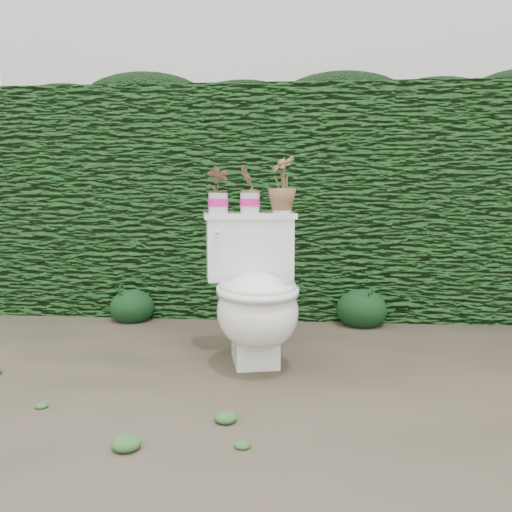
# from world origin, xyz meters

# --- Properties ---
(ground) EXTENTS (60.00, 60.00, 0.00)m
(ground) POSITION_xyz_m (0.00, 0.00, 0.00)
(ground) COLOR brown
(ground) RESTS_ON ground
(hedge) EXTENTS (8.00, 1.00, 1.60)m
(hedge) POSITION_xyz_m (0.00, 1.60, 0.80)
(hedge) COLOR #245A1E
(hedge) RESTS_ON ground
(house_wall) EXTENTS (8.00, 3.50, 4.00)m
(house_wall) POSITION_xyz_m (0.60, 6.00, 2.00)
(house_wall) COLOR silver
(house_wall) RESTS_ON ground
(toilet) EXTENTS (0.59, 0.76, 0.78)m
(toilet) POSITION_xyz_m (0.20, 0.19, 0.36)
(toilet) COLOR white
(toilet) RESTS_ON ground
(potted_plant_left) EXTENTS (0.13, 0.10, 0.24)m
(potted_plant_left) POSITION_xyz_m (-0.02, 0.39, 0.90)
(potted_plant_left) COLOR #1F6624
(potted_plant_left) RESTS_ON toilet
(potted_plant_center) EXTENTS (0.14, 0.16, 0.25)m
(potted_plant_center) POSITION_xyz_m (0.15, 0.42, 0.90)
(potted_plant_center) COLOR #1F6624
(potted_plant_center) RESTS_ON toilet
(potted_plant_right) EXTENTS (0.23, 0.23, 0.30)m
(potted_plant_right) POSITION_xyz_m (0.33, 0.46, 0.92)
(potted_plant_right) COLOR #1F6624
(potted_plant_right) RESTS_ON toilet
(liriope_clump_1) EXTENTS (0.30, 0.30, 0.24)m
(liriope_clump_1) POSITION_xyz_m (-0.73, 1.04, 0.12)
(liriope_clump_1) COLOR #153C16
(liriope_clump_1) RESTS_ON ground
(liriope_clump_2) EXTENTS (0.34, 0.34, 0.27)m
(liriope_clump_2) POSITION_xyz_m (0.84, 1.05, 0.13)
(liriope_clump_2) COLOR #153C16
(liriope_clump_2) RESTS_ON ground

